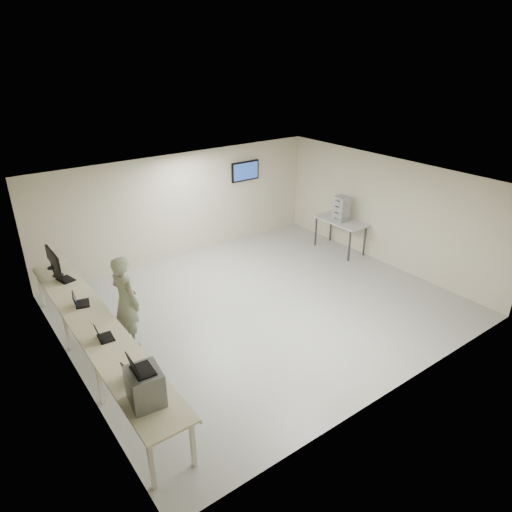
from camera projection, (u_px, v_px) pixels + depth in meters
room at (261, 247)px, 9.64m from camera, size 8.01×7.01×2.81m
workbench at (96, 328)px, 7.90m from camera, size 0.76×6.00×0.90m
equipment_box at (145, 386)px, 6.06m from camera, size 0.48×0.54×0.51m
laptop_on_box at (139, 368)px, 5.90m from camera, size 0.30×0.37×0.28m
laptop_0 at (133, 375)px, 6.57m from camera, size 0.31×0.36×0.25m
laptop_1 at (103, 336)px, 7.45m from camera, size 0.29×0.34×0.25m
laptop_2 at (79, 302)px, 8.43m from camera, size 0.35×0.39×0.26m
laptop_3 at (62, 278)px, 9.30m from camera, size 0.37×0.41×0.28m
monitor_near at (56, 263)px, 9.42m from camera, size 0.22×0.49×0.48m
monitor_far at (50, 256)px, 9.75m from camera, size 0.21×0.48×0.47m
soldier at (126, 301)px, 8.55m from camera, size 0.59×0.76×1.84m
side_table at (341, 223)px, 12.59m from camera, size 0.70×1.50×0.90m
storage_bins at (341, 209)px, 12.41m from camera, size 0.32×0.36×0.68m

